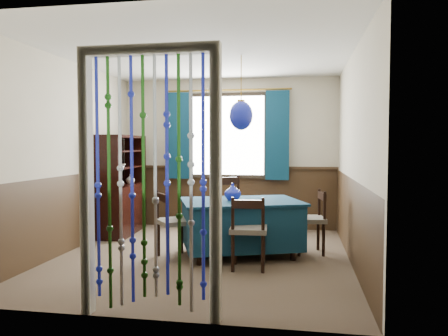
% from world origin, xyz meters
% --- Properties ---
extents(floor, '(4.00, 4.00, 0.00)m').
position_xyz_m(floor, '(0.00, 0.00, 0.00)').
color(floor, brown).
rests_on(floor, ground).
extents(ceiling, '(4.00, 4.00, 0.00)m').
position_xyz_m(ceiling, '(0.00, 0.00, 2.50)').
color(ceiling, silver).
rests_on(ceiling, ground).
extents(wall_back, '(3.60, 0.00, 3.60)m').
position_xyz_m(wall_back, '(0.00, 2.00, 1.25)').
color(wall_back, beige).
rests_on(wall_back, ground).
extents(wall_front, '(3.60, 0.00, 3.60)m').
position_xyz_m(wall_front, '(0.00, -2.00, 1.25)').
color(wall_front, beige).
rests_on(wall_front, ground).
extents(wall_left, '(0.00, 4.00, 4.00)m').
position_xyz_m(wall_left, '(-1.80, 0.00, 1.25)').
color(wall_left, beige).
rests_on(wall_left, ground).
extents(wall_right, '(0.00, 4.00, 4.00)m').
position_xyz_m(wall_right, '(1.80, 0.00, 1.25)').
color(wall_right, beige).
rests_on(wall_right, ground).
extents(wainscot_back, '(3.60, 0.00, 3.60)m').
position_xyz_m(wainscot_back, '(0.00, 1.99, 0.50)').
color(wainscot_back, '#342313').
rests_on(wainscot_back, ground).
extents(wainscot_front, '(3.60, 0.00, 3.60)m').
position_xyz_m(wainscot_front, '(0.00, -1.99, 0.50)').
color(wainscot_front, '#342313').
rests_on(wainscot_front, ground).
extents(wainscot_left, '(0.00, 4.00, 4.00)m').
position_xyz_m(wainscot_left, '(-1.79, 0.00, 0.50)').
color(wainscot_left, '#342313').
rests_on(wainscot_left, ground).
extents(wainscot_right, '(0.00, 4.00, 4.00)m').
position_xyz_m(wainscot_right, '(1.79, 0.00, 0.50)').
color(wainscot_right, '#342313').
rests_on(wainscot_right, ground).
extents(window, '(1.32, 0.12, 1.42)m').
position_xyz_m(window, '(0.00, 1.95, 1.55)').
color(window, black).
rests_on(window, wall_back).
extents(doorway, '(1.16, 0.12, 2.18)m').
position_xyz_m(doorway, '(0.00, -1.94, 1.05)').
color(doorway, silver).
rests_on(doorway, ground).
extents(dining_table, '(1.72, 1.45, 0.70)m').
position_xyz_m(dining_table, '(0.46, 0.14, 0.41)').
color(dining_table, '#0D2D43').
rests_on(dining_table, floor).
extents(chair_near, '(0.43, 0.41, 0.83)m').
position_xyz_m(chair_near, '(0.62, -0.45, 0.44)').
color(chair_near, black).
rests_on(chair_near, floor).
extents(chair_far, '(0.64, 0.63, 0.96)m').
position_xyz_m(chair_far, '(0.21, 0.79, 0.51)').
color(chair_far, black).
rests_on(chair_far, floor).
extents(chair_left, '(0.56, 0.57, 0.83)m').
position_xyz_m(chair_left, '(-0.35, -0.12, 0.44)').
color(chair_left, black).
rests_on(chair_left, floor).
extents(chair_right, '(0.44, 0.46, 0.81)m').
position_xyz_m(chair_right, '(1.33, 0.41, 0.44)').
color(chair_right, black).
rests_on(chair_right, floor).
extents(sideboard, '(0.48, 1.20, 1.54)m').
position_xyz_m(sideboard, '(-1.58, 1.20, 0.55)').
color(sideboard, black).
rests_on(sideboard, floor).
extents(pendant_lamp, '(0.29, 0.29, 0.92)m').
position_xyz_m(pendant_lamp, '(0.46, 0.14, 1.76)').
color(pendant_lamp, olive).
rests_on(pendant_lamp, ceiling).
extents(vase_table, '(0.20, 0.20, 0.20)m').
position_xyz_m(vase_table, '(0.36, 0.13, 0.80)').
color(vase_table, '#17209E').
rests_on(vase_table, dining_table).
extents(bowl_shelf, '(0.28, 0.28, 0.05)m').
position_xyz_m(bowl_shelf, '(-1.52, 0.97, 1.08)').
color(bowl_shelf, beige).
rests_on(bowl_shelf, sideboard).
extents(vase_sideboard, '(0.18, 0.18, 0.17)m').
position_xyz_m(vase_sideboard, '(-1.52, 1.41, 0.85)').
color(vase_sideboard, beige).
rests_on(vase_sideboard, sideboard).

